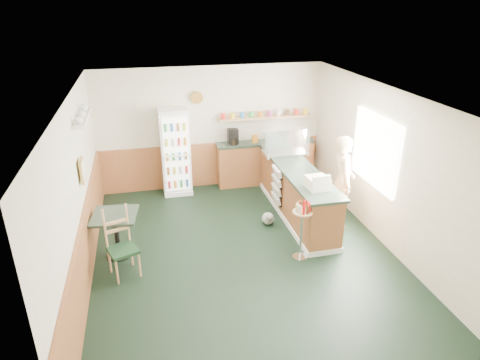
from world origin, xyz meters
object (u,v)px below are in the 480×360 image
object	(u,v)px
drinks_fridge	(176,152)
display_case	(285,143)
cash_register	(317,183)
condiment_stand	(302,221)
cafe_table	(116,227)
cafe_chair	(122,239)
shopkeeper	(343,181)

from	to	relation	value
drinks_fridge	display_case	xyz separation A→B (m)	(2.18, -0.87, 0.33)
cash_register	condiment_stand	world-z (taller)	cash_register
cafe_table	cafe_chair	bearing A→B (deg)	-76.81
display_case	condiment_stand	size ratio (longest dim) A/B	0.88
cash_register	condiment_stand	bearing A→B (deg)	-135.01
display_case	cafe_table	world-z (taller)	display_case
shopkeeper	condiment_stand	distance (m)	1.50
cafe_table	condiment_stand	bearing A→B (deg)	-14.13
shopkeeper	display_case	bearing A→B (deg)	44.41
shopkeeper	condiment_stand	xyz separation A→B (m)	(-1.14, -0.95, -0.19)
drinks_fridge	cafe_chair	world-z (taller)	drinks_fridge
display_case	cafe_chair	world-z (taller)	display_case
drinks_fridge	shopkeeper	xyz separation A→B (m)	(2.88, -2.15, -0.06)
drinks_fridge	condiment_stand	size ratio (longest dim) A/B	1.85
cafe_table	display_case	bearing A→B (deg)	23.60
cash_register	cafe_table	bearing A→B (deg)	172.34
display_case	cafe_chair	bearing A→B (deg)	-149.10
drinks_fridge	display_case	distance (m)	2.37
drinks_fridge	condiment_stand	distance (m)	3.56
shopkeeper	cafe_chair	xyz separation A→B (m)	(-3.99, -0.68, -0.30)
display_case	cafe_table	distance (m)	3.78
drinks_fridge	cafe_table	distance (m)	2.68
display_case	condiment_stand	distance (m)	2.34
cash_register	shopkeeper	xyz separation A→B (m)	(0.70, 0.45, -0.23)
shopkeeper	condiment_stand	size ratio (longest dim) A/B	1.74
cash_register	cafe_table	size ratio (longest dim) A/B	0.46
display_case	cash_register	distance (m)	1.74
drinks_fridge	cafe_table	xyz separation A→B (m)	(-1.22, -2.35, -0.39)
shopkeeper	cafe_chair	world-z (taller)	shopkeeper
shopkeeper	cafe_table	distance (m)	4.12
cafe_table	cafe_chair	distance (m)	0.50
condiment_stand	cafe_chair	xyz separation A→B (m)	(-2.85, 0.26, -0.10)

